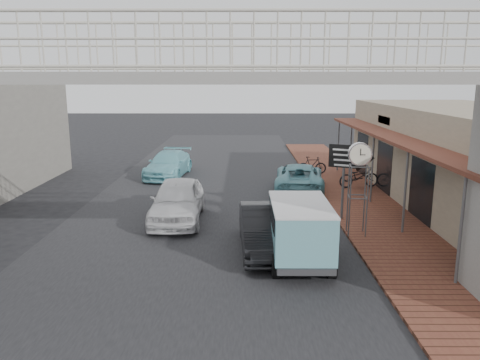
{
  "coord_description": "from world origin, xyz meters",
  "views": [
    {
      "loc": [
        1.54,
        -13.97,
        5.08
      ],
      "look_at": [
        1.46,
        1.38,
        1.8
      ],
      "focal_mm": 35.0,
      "sensor_mm": 36.0,
      "label": 1
    }
  ],
  "objects_px": {
    "dark_sedan": "(265,229)",
    "angkot_van": "(299,223)",
    "angkot_far": "(168,164)",
    "motorcycle_far": "(312,165)",
    "white_hatchback": "(177,200)",
    "motorcycle_near": "(359,177)",
    "arrow_sign": "(364,158)",
    "angkot_curb": "(299,177)",
    "street_clock": "(360,159)"
  },
  "relations": [
    {
      "from": "dark_sedan",
      "to": "angkot_van",
      "type": "relative_size",
      "value": 1.14
    },
    {
      "from": "dark_sedan",
      "to": "angkot_far",
      "type": "relative_size",
      "value": 0.9
    },
    {
      "from": "angkot_van",
      "to": "motorcycle_far",
      "type": "distance_m",
      "value": 12.45
    },
    {
      "from": "white_hatchback",
      "to": "motorcycle_far",
      "type": "relative_size",
      "value": 2.82
    },
    {
      "from": "motorcycle_near",
      "to": "angkot_far",
      "type": "bearing_deg",
      "value": 60.29
    },
    {
      "from": "arrow_sign",
      "to": "dark_sedan",
      "type": "bearing_deg",
      "value": -118.41
    },
    {
      "from": "angkot_van",
      "to": "arrow_sign",
      "type": "height_order",
      "value": "arrow_sign"
    },
    {
      "from": "angkot_van",
      "to": "arrow_sign",
      "type": "distance_m",
      "value": 4.66
    },
    {
      "from": "angkot_curb",
      "to": "angkot_van",
      "type": "xyz_separation_m",
      "value": [
        -1.05,
        -8.71,
        0.48
      ]
    },
    {
      "from": "dark_sedan",
      "to": "white_hatchback",
      "type": "bearing_deg",
      "value": 132.1
    },
    {
      "from": "white_hatchback",
      "to": "street_clock",
      "type": "bearing_deg",
      "value": -17.4
    },
    {
      "from": "white_hatchback",
      "to": "angkot_curb",
      "type": "relative_size",
      "value": 0.96
    },
    {
      "from": "angkot_far",
      "to": "motorcycle_far",
      "type": "xyz_separation_m",
      "value": [
        7.74,
        0.2,
        -0.09
      ]
    },
    {
      "from": "motorcycle_near",
      "to": "street_clock",
      "type": "bearing_deg",
      "value": 153.69
    },
    {
      "from": "angkot_far",
      "to": "arrow_sign",
      "type": "height_order",
      "value": "arrow_sign"
    },
    {
      "from": "dark_sedan",
      "to": "motorcycle_far",
      "type": "bearing_deg",
      "value": 72.34
    },
    {
      "from": "white_hatchback",
      "to": "arrow_sign",
      "type": "height_order",
      "value": "arrow_sign"
    },
    {
      "from": "motorcycle_near",
      "to": "motorcycle_far",
      "type": "bearing_deg",
      "value": 16.46
    },
    {
      "from": "dark_sedan",
      "to": "angkot_curb",
      "type": "distance_m",
      "value": 8.11
    },
    {
      "from": "angkot_van",
      "to": "motorcycle_far",
      "type": "xyz_separation_m",
      "value": [
        2.15,
        12.25,
        -0.54
      ]
    },
    {
      "from": "white_hatchback",
      "to": "angkot_far",
      "type": "relative_size",
      "value": 0.98
    },
    {
      "from": "angkot_curb",
      "to": "arrow_sign",
      "type": "xyz_separation_m",
      "value": [
        1.62,
        -5.11,
        1.74
      ]
    },
    {
      "from": "angkot_far",
      "to": "street_clock",
      "type": "distance_m",
      "value": 12.72
    },
    {
      "from": "white_hatchback",
      "to": "street_clock",
      "type": "height_order",
      "value": "street_clock"
    },
    {
      "from": "white_hatchback",
      "to": "angkot_far",
      "type": "height_order",
      "value": "white_hatchback"
    },
    {
      "from": "angkot_far",
      "to": "motorcycle_near",
      "type": "bearing_deg",
      "value": -11.74
    },
    {
      "from": "motorcycle_near",
      "to": "arrow_sign",
      "type": "distance_m",
      "value": 5.82
    },
    {
      "from": "angkot_curb",
      "to": "motorcycle_near",
      "type": "relative_size",
      "value": 2.37
    },
    {
      "from": "motorcycle_near",
      "to": "arrow_sign",
      "type": "xyz_separation_m",
      "value": [
        -1.23,
        -5.41,
        1.77
      ]
    },
    {
      "from": "dark_sedan",
      "to": "angkot_far",
      "type": "distance_m",
      "value": 12.13
    },
    {
      "from": "white_hatchback",
      "to": "angkot_curb",
      "type": "height_order",
      "value": "white_hatchback"
    },
    {
      "from": "motorcycle_near",
      "to": "arrow_sign",
      "type": "bearing_deg",
      "value": 155.19
    },
    {
      "from": "arrow_sign",
      "to": "angkot_far",
      "type": "bearing_deg",
      "value": 158.51
    },
    {
      "from": "angkot_curb",
      "to": "motorcycle_near",
      "type": "xyz_separation_m",
      "value": [
        2.86,
        0.3,
        -0.03
      ]
    },
    {
      "from": "street_clock",
      "to": "arrow_sign",
      "type": "height_order",
      "value": "street_clock"
    },
    {
      "from": "street_clock",
      "to": "arrow_sign",
      "type": "bearing_deg",
      "value": 76.3
    },
    {
      "from": "angkot_curb",
      "to": "motorcycle_far",
      "type": "distance_m",
      "value": 3.71
    },
    {
      "from": "angkot_curb",
      "to": "angkot_van",
      "type": "relative_size",
      "value": 1.29
    },
    {
      "from": "angkot_van",
      "to": "arrow_sign",
      "type": "relative_size",
      "value": 1.28
    },
    {
      "from": "angkot_far",
      "to": "angkot_van",
      "type": "xyz_separation_m",
      "value": [
        5.59,
        -12.04,
        0.46
      ]
    },
    {
      "from": "motorcycle_near",
      "to": "arrow_sign",
      "type": "relative_size",
      "value": 0.69
    },
    {
      "from": "angkot_far",
      "to": "angkot_van",
      "type": "relative_size",
      "value": 1.27
    },
    {
      "from": "motorcycle_far",
      "to": "dark_sedan",
      "type": "bearing_deg",
      "value": 159.86
    },
    {
      "from": "white_hatchback",
      "to": "street_clock",
      "type": "xyz_separation_m",
      "value": [
        6.15,
        -1.81,
        1.86
      ]
    },
    {
      "from": "angkot_curb",
      "to": "street_clock",
      "type": "relative_size",
      "value": 1.53
    },
    {
      "from": "angkot_curb",
      "to": "motorcycle_far",
      "type": "relative_size",
      "value": 2.93
    },
    {
      "from": "angkot_far",
      "to": "motorcycle_far",
      "type": "distance_m",
      "value": 7.74
    },
    {
      "from": "white_hatchback",
      "to": "angkot_van",
      "type": "bearing_deg",
      "value": -45.66
    },
    {
      "from": "white_hatchback",
      "to": "angkot_van",
      "type": "relative_size",
      "value": 1.24
    },
    {
      "from": "white_hatchback",
      "to": "arrow_sign",
      "type": "relative_size",
      "value": 1.59
    }
  ]
}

